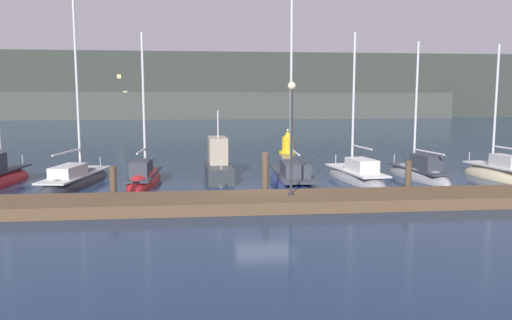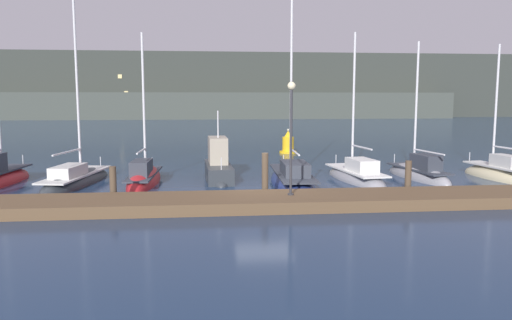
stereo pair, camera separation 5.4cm
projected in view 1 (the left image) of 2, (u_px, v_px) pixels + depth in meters
The scene contains 15 objects.
ground_plane at pixel (264, 197), 21.77m from camera, with size 400.00×400.00×0.00m, color #192D4C.
dock at pixel (270, 201), 19.72m from camera, with size 33.06×2.80×0.45m, color brown.
mooring_pile_1 at pixel (113, 184), 20.62m from camera, with size 0.28×0.28×1.48m, color #4C3D2D.
mooring_pile_2 at pixel (265, 176), 21.26m from camera, with size 0.28×0.28×1.97m, color #4C3D2D.
mooring_pile_3 at pixel (408, 178), 21.94m from camera, with size 0.28×0.28×1.56m, color #4C3D2D.
sailboat_berth_2 at pixel (76, 182), 24.90m from camera, with size 2.89×7.27×9.99m.
sailboat_berth_3 at pixel (144, 181), 25.17m from camera, with size 1.67×6.31×8.34m.
motorboat_berth_4 at pixel (218, 172), 26.38m from camera, with size 1.57×4.99×4.19m.
sailboat_berth_5 at pixel (292, 182), 24.87m from camera, with size 2.24×7.65×12.04m.
sailboat_berth_6 at pixel (356, 178), 26.17m from camera, with size 2.43×6.30×8.29m.
sailboat_berth_7 at pixel (418, 176), 26.72m from camera, with size 2.13×5.85×8.00m.
sailboat_berth_8 at pixel (497, 176), 26.57m from camera, with size 1.96×5.32×7.77m.
channel_buoy at pixel (288, 144), 38.75m from camera, with size 1.33×1.33×1.89m.
dock_lamppost at pixel (292, 121), 19.49m from camera, with size 0.32×0.32×4.46m.
hillside_backdrop at pixel (201, 88), 110.34m from camera, with size 240.00×23.00×13.79m.
Camera 1 is at (-2.60, -21.24, 4.31)m, focal length 35.00 mm.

